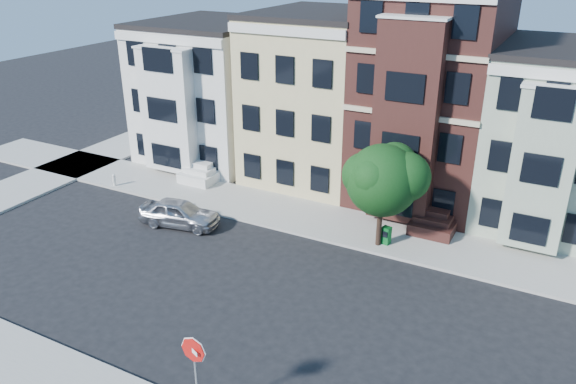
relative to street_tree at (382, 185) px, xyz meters
The scene contains 11 objects.
ground 7.59m from the street_tree, 89.31° to the right, with size 120.00×120.00×0.00m, color black.
far_sidewalk 3.49m from the street_tree, 86.05° to the left, with size 60.00×4.00×0.15m, color #9E9B93.
house_white 16.82m from the street_tree, 152.72° to the left, with size 8.00×9.00×9.00m, color silver.
house_yellow 10.48m from the street_tree, 131.96° to the left, with size 7.00×9.00×10.00m, color beige.
house_brown 8.14m from the street_tree, 89.39° to the left, with size 7.00×9.00×12.00m, color #371915.
house_green 10.19m from the street_tree, 49.45° to the left, with size 6.00×9.00×9.00m, color #9DAC94.
street_tree is the anchor object (origin of this frame).
parked_car 10.84m from the street_tree, 165.11° to the right, with size 1.73×4.31×1.47m, color #A5A6AE.
newspaper_box 2.78m from the street_tree, 41.62° to the left, with size 0.41×0.36×0.91m, color #0B5F23.
fire_hydrant 17.17m from the street_tree, behind, with size 0.21×0.21×0.61m, color silver.
stop_sign 13.27m from the street_tree, 95.84° to the right, with size 0.91×0.13×3.30m, color red, non-canonical shape.
Camera 1 is at (7.40, -16.93, 13.75)m, focal length 35.00 mm.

